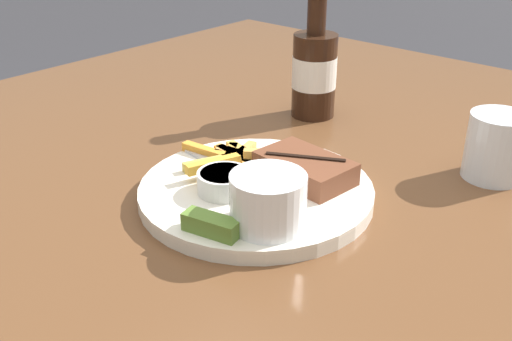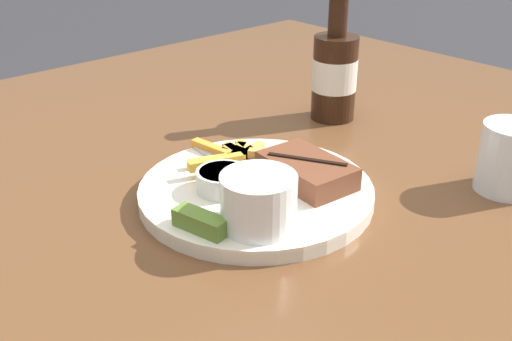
# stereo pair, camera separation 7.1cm
# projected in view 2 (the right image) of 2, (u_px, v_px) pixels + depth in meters

# --- Properties ---
(dining_table) EXTENTS (1.36, 1.48, 0.76)m
(dining_table) POSITION_uv_depth(u_px,v_px,m) (256.00, 242.00, 0.76)
(dining_table) COLOR brown
(dining_table) RESTS_ON ground_plane
(dinner_plate) EXTENTS (0.28, 0.28, 0.02)m
(dinner_plate) POSITION_uv_depth(u_px,v_px,m) (256.00, 192.00, 0.73)
(dinner_plate) COLOR silver
(dinner_plate) RESTS_ON dining_table
(steak_portion) EXTENTS (0.12, 0.08, 0.03)m
(steak_portion) POSITION_uv_depth(u_px,v_px,m) (307.00, 170.00, 0.73)
(steak_portion) COLOR brown
(steak_portion) RESTS_ON dinner_plate
(fries_pile) EXTENTS (0.15, 0.13, 0.02)m
(fries_pile) POSITION_uv_depth(u_px,v_px,m) (238.00, 157.00, 0.78)
(fries_pile) COLOR #D99049
(fries_pile) RESTS_ON dinner_plate
(coleslaw_cup) EXTENTS (0.08, 0.08, 0.06)m
(coleslaw_cup) POSITION_uv_depth(u_px,v_px,m) (258.00, 198.00, 0.63)
(coleslaw_cup) COLOR white
(coleslaw_cup) RESTS_ON dinner_plate
(dipping_sauce_cup) EXTENTS (0.06, 0.06, 0.03)m
(dipping_sauce_cup) POSITION_uv_depth(u_px,v_px,m) (223.00, 179.00, 0.71)
(dipping_sauce_cup) COLOR silver
(dipping_sauce_cup) RESTS_ON dinner_plate
(pickle_spear) EXTENTS (0.07, 0.03, 0.02)m
(pickle_spear) POSITION_uv_depth(u_px,v_px,m) (200.00, 222.00, 0.63)
(pickle_spear) COLOR #567A2D
(pickle_spear) RESTS_ON dinner_plate
(fork_utensil) EXTENTS (0.13, 0.03, 0.00)m
(fork_utensil) POSITION_uv_depth(u_px,v_px,m) (222.00, 163.00, 0.78)
(fork_utensil) COLOR #B7B7BC
(fork_utensil) RESTS_ON dinner_plate
(knife_utensil) EXTENTS (0.05, 0.17, 0.01)m
(knife_utensil) POSITION_uv_depth(u_px,v_px,m) (276.00, 175.00, 0.74)
(knife_utensil) COLOR #B7B7BC
(knife_utensil) RESTS_ON dinner_plate
(beer_bottle) EXTENTS (0.07, 0.07, 0.21)m
(beer_bottle) POSITION_uv_depth(u_px,v_px,m) (335.00, 72.00, 0.94)
(beer_bottle) COLOR black
(beer_bottle) RESTS_ON dining_table
(drinking_glass) EXTENTS (0.08, 0.08, 0.09)m
(drinking_glass) POSITION_uv_depth(u_px,v_px,m) (510.00, 158.00, 0.73)
(drinking_glass) COLOR silver
(drinking_glass) RESTS_ON dining_table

